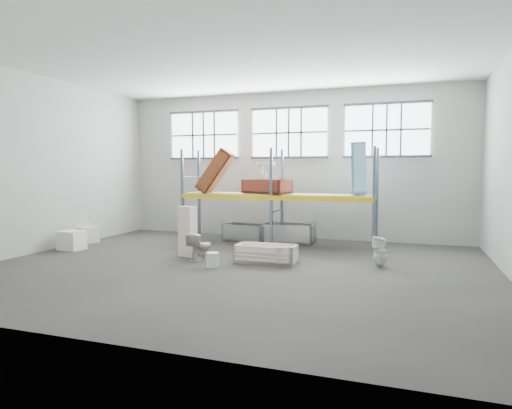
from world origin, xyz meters
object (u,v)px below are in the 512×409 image
at_px(steel_tub_left, 246,232).
at_px(bucket, 213,260).
at_px(carton_near, 72,240).
at_px(toilet_beige, 200,246).
at_px(cistern_tall, 188,231).
at_px(toilet_white, 380,251).
at_px(steel_tub_right, 289,233).
at_px(bathtub_beige, 266,254).
at_px(rust_tub_flat, 267,186).
at_px(blue_tub_upright, 359,168).

relative_size(steel_tub_left, bucket, 4.25).
bearing_deg(carton_near, toilet_beige, -1.32).
xyz_separation_m(cistern_tall, carton_near, (-3.69, -0.22, -0.40)).
xyz_separation_m(toilet_white, steel_tub_right, (-3.02, 2.77, -0.07)).
bearing_deg(steel_tub_right, bucket, -100.72).
xyz_separation_m(bathtub_beige, carton_near, (-5.94, -0.13, 0.05)).
xyz_separation_m(steel_tub_left, bucket, (0.62, -4.00, -0.10)).
relative_size(bathtub_beige, bucket, 4.36).
relative_size(toilet_beige, rust_tub_flat, 0.47).
distance_m(bathtub_beige, cistern_tall, 2.30).
distance_m(bucket, carton_near, 4.95).
distance_m(toilet_beige, rust_tub_flat, 3.40).
bearing_deg(toilet_beige, blue_tub_upright, -122.83).
height_order(toilet_white, carton_near, toilet_white).
bearing_deg(rust_tub_flat, steel_tub_left, 155.82).
height_order(toilet_white, blue_tub_upright, blue_tub_upright).
bearing_deg(cistern_tall, toilet_white, 18.55).
bearing_deg(blue_tub_upright, steel_tub_right, 172.04).
xyz_separation_m(bathtub_beige, cistern_tall, (-2.26, 0.09, 0.45)).
height_order(toilet_beige, cistern_tall, cistern_tall).
relative_size(blue_tub_upright, carton_near, 2.31).
relative_size(steel_tub_left, blue_tub_upright, 1.00).
bearing_deg(carton_near, bathtub_beige, 1.24).
bearing_deg(steel_tub_left, bucket, -81.21).
distance_m(rust_tub_flat, bucket, 3.99).
xyz_separation_m(toilet_beige, steel_tub_right, (1.45, 3.48, -0.06)).
distance_m(rust_tub_flat, blue_tub_upright, 2.87).
bearing_deg(toilet_beige, bathtub_beige, -156.14).
bearing_deg(cistern_tall, blue_tub_upright, 48.18).
xyz_separation_m(cistern_tall, blue_tub_upright, (4.21, 2.85, 1.72)).
relative_size(steel_tub_left, rust_tub_flat, 0.99).
distance_m(bathtub_beige, toilet_beige, 1.74).
distance_m(steel_tub_left, bucket, 4.05).
bearing_deg(bathtub_beige, rust_tub_flat, 106.42).
distance_m(bathtub_beige, blue_tub_upright, 4.15).
bearing_deg(toilet_beige, rust_tub_flat, -90.09).
bearing_deg(rust_tub_flat, carton_near, -150.83).
relative_size(steel_tub_right, carton_near, 2.52).
distance_m(steel_tub_right, blue_tub_upright, 3.07).
distance_m(bathtub_beige, bucket, 1.40).
distance_m(toilet_beige, toilet_white, 4.53).
distance_m(cistern_tall, carton_near, 3.71).
bearing_deg(rust_tub_flat, bathtub_beige, -72.61).
xyz_separation_m(cistern_tall, toilet_white, (5.01, 0.39, -0.31)).
height_order(steel_tub_right, rust_tub_flat, rust_tub_flat).
xyz_separation_m(bathtub_beige, steel_tub_right, (-0.27, 3.26, 0.07)).
relative_size(cistern_tall, rust_tub_flat, 0.90).
relative_size(toilet_white, rust_tub_flat, 0.49).
xyz_separation_m(toilet_white, carton_near, (-8.70, -0.61, -0.09)).
relative_size(rust_tub_flat, bucket, 4.31).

